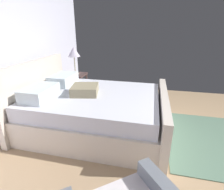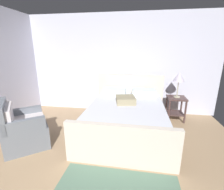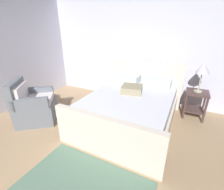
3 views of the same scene
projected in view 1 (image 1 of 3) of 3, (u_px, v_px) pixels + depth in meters
The scene contains 5 objects.
wall_back at pixel (0, 48), 2.52m from camera, with size 5.20×0.12×2.67m, color silver.
bed at pixel (92, 109), 2.89m from camera, with size 1.77×2.25×1.10m.
nightstand_right at pixel (76, 82), 4.11m from camera, with size 0.44×0.44×0.60m.
table_lamp_right at pixel (74, 52), 3.86m from camera, with size 0.27×0.27×0.62m.
area_rug at pixel (204, 140), 2.66m from camera, with size 1.62×1.11×0.01m, color slate.
Camera 1 is at (-2.19, 1.30, 1.61)m, focal length 27.89 mm.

